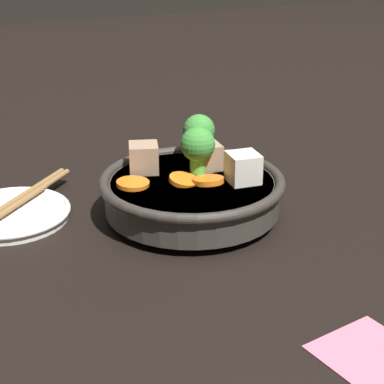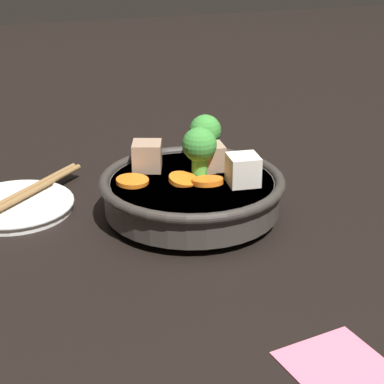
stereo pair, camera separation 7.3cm
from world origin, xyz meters
TOP-DOWN VIEW (x-y plane):
  - ground_plane at (0.00, 0.00)m, footprint 3.00×3.00m
  - stirfry_bowl at (0.00, -0.00)m, footprint 0.21×0.21m
  - side_saucer at (0.08, 0.19)m, footprint 0.14×0.14m
  - chopsticks_pair at (0.08, 0.19)m, footprint 0.17×0.18m

SIDE VIEW (x-z plane):
  - ground_plane at x=0.00m, z-range 0.00..0.00m
  - side_saucer at x=0.08m, z-range 0.00..0.01m
  - chopsticks_pair at x=0.08m, z-range 0.01..0.02m
  - stirfry_bowl at x=0.00m, z-range -0.02..0.09m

